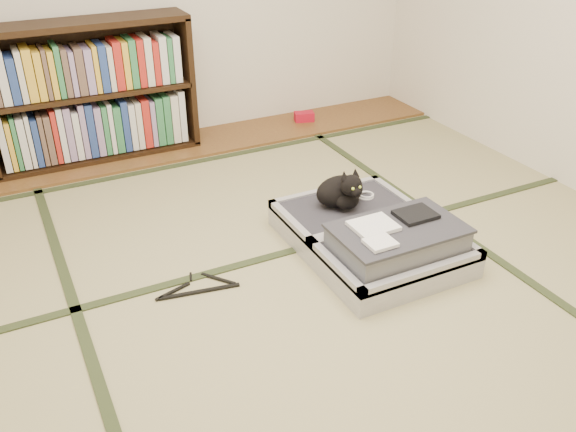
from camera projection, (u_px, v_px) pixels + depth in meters
name	position (u px, v px, depth m)	size (l,w,h in m)	color
floor	(312.00, 298.00, 2.83)	(4.50, 4.50, 0.00)	tan
wood_strip	(179.00, 146.00, 4.38)	(4.00, 0.50, 0.02)	brown
red_item	(304.00, 117.00, 4.79)	(0.15, 0.09, 0.07)	#B70E25
tatami_borders	(267.00, 247.00, 3.21)	(4.00, 4.50, 0.01)	#2D381E
bookcase	(91.00, 95.00, 4.01)	(1.35, 0.31, 0.92)	black
suitcase	(374.00, 237.00, 3.12)	(0.71, 0.95, 0.28)	#B2B2B7
cat	(342.00, 191.00, 3.27)	(0.32, 0.32, 0.25)	black
cable_coil	(366.00, 196.00, 3.42)	(0.10, 0.10, 0.02)	white
hanger	(198.00, 288.00, 2.89)	(0.40, 0.21, 0.01)	black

